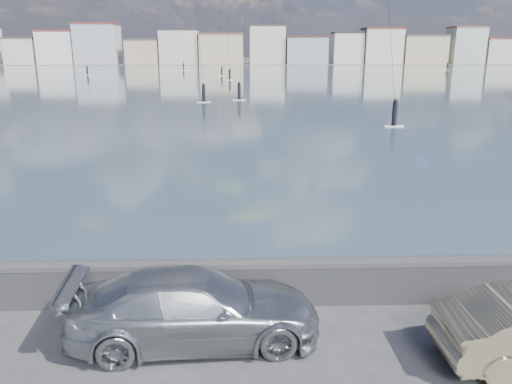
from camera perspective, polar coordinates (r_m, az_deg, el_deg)
ground at (r=9.07m, az=-5.90°, el=-20.83°), size 700.00×700.00×0.00m
bay_water at (r=98.89m, az=-2.27°, el=12.85°), size 500.00×177.00×0.00m
far_shore_strip at (r=207.31m, az=-2.08°, el=14.49°), size 500.00×60.00×0.00m
seawall at (r=11.08m, az=-5.04°, el=-10.00°), size 400.00×0.36×1.08m
far_buildings at (r=193.24m, az=-1.71°, el=16.17°), size 240.79×13.26×14.60m
car_silver at (r=9.82m, az=-7.03°, el=-12.94°), size 4.90×2.26×1.39m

